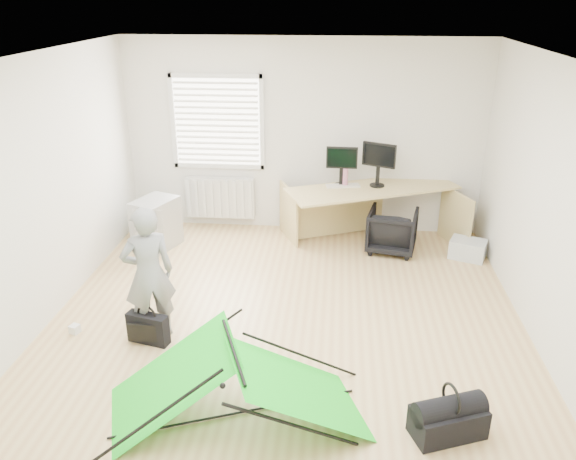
# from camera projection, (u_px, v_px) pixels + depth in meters

# --- Properties ---
(ground) EXTENTS (5.50, 5.50, 0.00)m
(ground) POSITION_uv_depth(u_px,v_px,m) (285.00, 329.00, 5.83)
(ground) COLOR tan
(ground) RESTS_ON ground
(back_wall) EXTENTS (5.00, 0.02, 2.70)m
(back_wall) POSITION_uv_depth(u_px,v_px,m) (303.00, 138.00, 7.82)
(back_wall) COLOR silver
(back_wall) RESTS_ON ground
(window) EXTENTS (1.20, 0.06, 1.20)m
(window) POSITION_uv_depth(u_px,v_px,m) (217.00, 122.00, 7.80)
(window) COLOR silver
(window) RESTS_ON back_wall
(radiator) EXTENTS (1.00, 0.12, 0.60)m
(radiator) POSITION_uv_depth(u_px,v_px,m) (220.00, 198.00, 8.20)
(radiator) COLOR silver
(radiator) RESTS_ON back_wall
(desk) EXTENTS (2.41, 1.61, 0.79)m
(desk) POSITION_uv_depth(u_px,v_px,m) (371.00, 215.00, 7.73)
(desk) COLOR tan
(desk) RESTS_ON ground
(filing_cabinet) EXTENTS (0.62, 0.70, 0.68)m
(filing_cabinet) POSITION_uv_depth(u_px,v_px,m) (156.00, 223.00, 7.58)
(filing_cabinet) COLOR #A4A6AA
(filing_cabinet) RESTS_ON ground
(monitor_left) EXTENTS (0.42, 0.10, 0.40)m
(monitor_left) POSITION_uv_depth(u_px,v_px,m) (341.00, 172.00, 7.57)
(monitor_left) COLOR black
(monitor_left) RESTS_ON desk
(monitor_right) EXTENTS (0.46, 0.28, 0.44)m
(monitor_right) POSITION_uv_depth(u_px,v_px,m) (378.00, 170.00, 7.54)
(monitor_right) COLOR black
(monitor_right) RESTS_ON desk
(keyboard) EXTENTS (0.48, 0.24, 0.02)m
(keyboard) POSITION_uv_depth(u_px,v_px,m) (343.00, 186.00, 7.61)
(keyboard) COLOR beige
(keyboard) RESTS_ON desk
(thermos) EXTENTS (0.08, 0.08, 0.25)m
(thermos) POSITION_uv_depth(u_px,v_px,m) (345.00, 177.00, 7.58)
(thermos) COLOR #AF627C
(thermos) RESTS_ON desk
(office_chair) EXTENTS (0.73, 0.75, 0.58)m
(office_chair) POSITION_uv_depth(u_px,v_px,m) (392.00, 231.00, 7.48)
(office_chair) COLOR black
(office_chair) RESTS_ON ground
(person) EXTENTS (0.61, 0.54, 1.39)m
(person) POSITION_uv_depth(u_px,v_px,m) (148.00, 274.00, 5.47)
(person) COLOR gray
(person) RESTS_ON ground
(kite) EXTENTS (2.25, 1.58, 0.64)m
(kite) POSITION_uv_depth(u_px,v_px,m) (235.00, 383.00, 4.53)
(kite) COLOR #15DE20
(kite) RESTS_ON ground
(storage_crate) EXTENTS (0.53, 0.45, 0.25)m
(storage_crate) POSITION_uv_depth(u_px,v_px,m) (468.00, 249.00, 7.34)
(storage_crate) COLOR silver
(storage_crate) RESTS_ON ground
(tote_bag) EXTENTS (0.34, 0.16, 0.39)m
(tote_bag) POSITION_uv_depth(u_px,v_px,m) (154.00, 221.00, 8.04)
(tote_bag) COLOR teal
(tote_bag) RESTS_ON ground
(laptop_bag) EXTENTS (0.44, 0.23, 0.32)m
(laptop_bag) POSITION_uv_depth(u_px,v_px,m) (148.00, 328.00, 5.56)
(laptop_bag) COLOR black
(laptop_bag) RESTS_ON ground
(white_box) EXTENTS (0.11, 0.11, 0.09)m
(white_box) POSITION_uv_depth(u_px,v_px,m) (75.00, 329.00, 5.75)
(white_box) COLOR silver
(white_box) RESTS_ON ground
(duffel_bag) EXTENTS (0.64, 0.48, 0.25)m
(duffel_bag) POSITION_uv_depth(u_px,v_px,m) (448.00, 422.00, 4.40)
(duffel_bag) COLOR black
(duffel_bag) RESTS_ON ground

